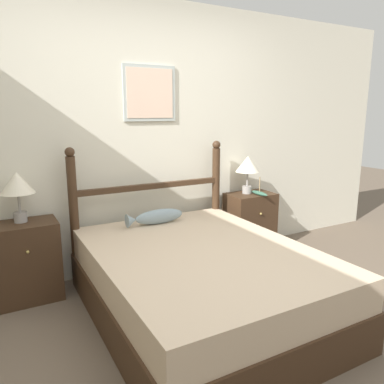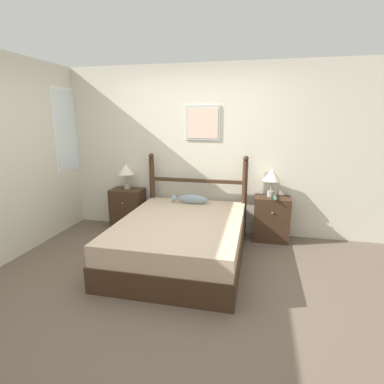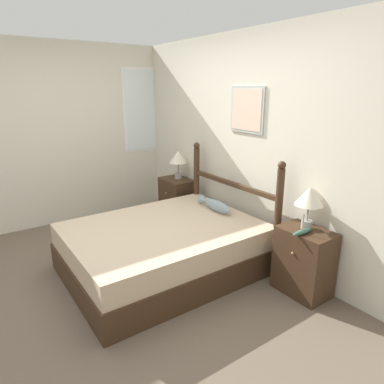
{
  "view_description": "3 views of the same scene",
  "coord_description": "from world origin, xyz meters",
  "views": [
    {
      "loc": [
        -1.33,
        -1.67,
        1.53
      ],
      "look_at": [
        0.09,
        0.91,
        0.89
      ],
      "focal_mm": 35.0,
      "sensor_mm": 36.0,
      "label": 1
    },
    {
      "loc": [
        0.91,
        -2.83,
        1.77
      ],
      "look_at": [
        0.04,
        1.08,
        0.78
      ],
      "focal_mm": 28.0,
      "sensor_mm": 36.0,
      "label": 2
    },
    {
      "loc": [
        2.94,
        -1.08,
        1.94
      ],
      "look_at": [
        0.03,
        0.96,
        0.85
      ],
      "focal_mm": 32.0,
      "sensor_mm": 36.0,
      "label": 3
    }
  ],
  "objects": [
    {
      "name": "ground_plane",
      "position": [
        0.0,
        0.0,
        0.0
      ],
      "size": [
        16.0,
        16.0,
        0.0
      ],
      "primitive_type": "plane",
      "color": "brown"
    },
    {
      "name": "wall_back",
      "position": [
        0.0,
        1.73,
        1.28
      ],
      "size": [
        6.4,
        0.08,
        2.55
      ],
      "color": "beige",
      "rests_on": "ground_plane"
    },
    {
      "name": "wall_left",
      "position": [
        -2.13,
        0.03,
        1.28
      ],
      "size": [
        0.08,
        6.4,
        2.55
      ],
      "color": "beige",
      "rests_on": "ground_plane"
    },
    {
      "name": "bed",
      "position": [
        0.0,
        0.6,
        0.26
      ],
      "size": [
        1.53,
        1.99,
        0.53
      ],
      "color": "#3D2819",
      "rests_on": "ground_plane"
    },
    {
      "name": "headboard",
      "position": [
        0.0,
        1.56,
        0.67
      ],
      "size": [
        1.53,
        0.08,
        1.24
      ],
      "color": "#3D2819",
      "rests_on": "ground_plane"
    },
    {
      "name": "nightstand_left",
      "position": [
        -1.13,
        1.5,
        0.33
      ],
      "size": [
        0.51,
        0.37,
        0.66
      ],
      "color": "#3D2819",
      "rests_on": "ground_plane"
    },
    {
      "name": "nightstand_right",
      "position": [
        1.14,
        1.5,
        0.33
      ],
      "size": [
        0.51,
        0.37,
        0.66
      ],
      "color": "#3D2819",
      "rests_on": "ground_plane"
    },
    {
      "name": "table_lamp_left",
      "position": [
        -1.14,
        1.54,
        0.96
      ],
      "size": [
        0.26,
        0.26,
        0.41
      ],
      "color": "gray",
      "rests_on": "nightstand_left"
    },
    {
      "name": "table_lamp_right",
      "position": [
        1.11,
        1.52,
        0.96
      ],
      "size": [
        0.26,
        0.26,
        0.41
      ],
      "color": "gray",
      "rests_on": "nightstand_right"
    },
    {
      "name": "model_boat",
      "position": [
        1.17,
        1.39,
        0.68
      ],
      "size": [
        0.06,
        0.26,
        0.2
      ],
      "color": "#386651",
      "rests_on": "nightstand_right"
    },
    {
      "name": "fish_pillow",
      "position": [
        -0.05,
        1.35,
        0.59
      ],
      "size": [
        0.54,
        0.12,
        0.13
      ],
      "color": "#8499A3",
      "rests_on": "bed"
    }
  ]
}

